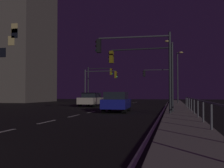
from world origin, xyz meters
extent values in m
plane|color=black|center=(0.00, 17.50, 0.00)|extent=(112.00, 112.00, 0.00)
cube|color=#9E937F|center=(6.71, 17.50, 0.07)|extent=(2.03, 77.00, 0.14)
cube|color=silver|center=(0.00, 5.00, 0.01)|extent=(0.14, 2.00, 0.01)
cube|color=silver|center=(0.00, 9.00, 0.01)|extent=(0.14, 2.00, 0.01)
cube|color=silver|center=(0.00, 13.00, 0.01)|extent=(0.14, 2.00, 0.01)
cube|color=silver|center=(0.00, 17.00, 0.01)|extent=(0.14, 2.00, 0.01)
cube|color=silver|center=(0.00, 21.00, 0.01)|extent=(0.14, 2.00, 0.01)
cube|color=silver|center=(0.00, 25.00, 0.01)|extent=(0.14, 2.00, 0.01)
cube|color=silver|center=(0.00, 29.00, 0.01)|extent=(0.14, 2.00, 0.01)
cube|color=silver|center=(0.00, 33.00, 0.01)|extent=(0.14, 2.00, 0.01)
cube|color=silver|center=(0.00, 37.00, 0.01)|extent=(0.14, 2.00, 0.01)
cube|color=silver|center=(0.00, 41.00, 0.01)|extent=(0.14, 2.00, 0.01)
cube|color=silver|center=(0.00, 45.00, 0.01)|extent=(0.14, 2.00, 0.01)
cube|color=silver|center=(5.44, 22.50, 0.01)|extent=(0.14, 53.00, 0.01)
cube|color=navy|center=(1.95, 17.40, 0.67)|extent=(2.04, 4.49, 0.70)
cube|color=#1E2328|center=(1.96, 17.15, 1.29)|extent=(1.73, 2.54, 0.55)
cylinder|color=black|center=(1.08, 18.76, 0.32)|extent=(0.25, 0.65, 0.64)
cylinder|color=black|center=(2.68, 18.84, 0.32)|extent=(0.25, 0.65, 0.64)
cylinder|color=black|center=(1.22, 15.95, 0.32)|extent=(0.25, 0.65, 0.64)
cylinder|color=black|center=(2.82, 16.03, 0.32)|extent=(0.25, 0.65, 0.64)
cube|color=beige|center=(-2.79, 26.34, 0.67)|extent=(1.91, 4.44, 0.70)
cube|color=#1E2328|center=(-2.78, 26.59, 1.29)|extent=(1.65, 2.50, 0.55)
cylinder|color=black|center=(-2.02, 24.91, 0.32)|extent=(0.23, 0.64, 0.64)
cylinder|color=black|center=(-3.62, 24.95, 0.32)|extent=(0.23, 0.64, 0.64)
cylinder|color=black|center=(-1.96, 27.73, 0.32)|extent=(0.23, 0.64, 0.64)
cylinder|color=black|center=(-3.56, 27.76, 0.32)|extent=(0.23, 0.64, 0.64)
cylinder|color=#4C4C51|center=(6.05, 38.32, 2.71)|extent=(0.16, 0.16, 5.15)
cylinder|color=#4C4C51|center=(4.06, 38.31, 5.04)|extent=(3.98, 0.14, 0.11)
cube|color=black|center=(2.07, 38.29, 4.51)|extent=(0.28, 0.34, 0.95)
sphere|color=black|center=(1.92, 38.29, 4.81)|extent=(0.20, 0.20, 0.20)
sphere|color=black|center=(1.92, 38.29, 4.51)|extent=(0.20, 0.20, 0.20)
sphere|color=#19D84C|center=(1.92, 38.29, 4.21)|extent=(0.20, 0.20, 0.20)
cylinder|color=#4C4C51|center=(-6.02, 34.32, 2.45)|extent=(0.16, 0.16, 4.90)
cylinder|color=#4C4C51|center=(-3.78, 34.29, 4.65)|extent=(4.48, 0.16, 0.11)
cube|color=olive|center=(-1.54, 34.26, 4.13)|extent=(0.28, 0.34, 0.95)
sphere|color=black|center=(-1.39, 34.26, 4.43)|extent=(0.20, 0.20, 0.20)
sphere|color=black|center=(-1.39, 34.26, 4.13)|extent=(0.20, 0.20, 0.20)
sphere|color=#19D84C|center=(-1.39, 34.26, 3.83)|extent=(0.20, 0.20, 0.20)
cylinder|color=#2D3033|center=(6.07, 14.75, 2.85)|extent=(0.16, 0.16, 5.42)
cylinder|color=#4C4C51|center=(3.63, 14.73, 5.31)|extent=(4.87, 0.16, 0.11)
cube|color=black|center=(1.20, 14.70, 4.78)|extent=(0.28, 0.34, 0.95)
sphere|color=black|center=(1.04, 14.70, 5.08)|extent=(0.20, 0.20, 0.20)
sphere|color=black|center=(1.04, 14.70, 4.78)|extent=(0.20, 0.20, 0.20)
sphere|color=#19D84C|center=(1.04, 14.70, 4.48)|extent=(0.20, 0.20, 0.20)
cylinder|color=#2D3033|center=(-6.36, 36.91, 2.76)|extent=(0.16, 0.16, 5.51)
cylinder|color=#2D3033|center=(-4.54, 36.78, 5.26)|extent=(3.64, 0.37, 0.11)
cube|color=olive|center=(-2.72, 36.65, 4.74)|extent=(0.30, 0.36, 0.95)
sphere|color=black|center=(-2.57, 36.63, 5.04)|extent=(0.20, 0.20, 0.20)
sphere|color=black|center=(-2.57, 36.63, 4.74)|extent=(0.20, 0.20, 0.20)
sphere|color=#19D84C|center=(-2.57, 36.63, 4.44)|extent=(0.20, 0.20, 0.20)
cylinder|color=#2D3033|center=(6.22, 16.84, 2.61)|extent=(0.16, 0.16, 4.95)
cylinder|color=#2D3033|center=(3.89, 17.01, 4.84)|extent=(4.66, 0.44, 0.11)
cube|color=olive|center=(1.57, 17.18, 4.31)|extent=(0.30, 0.36, 0.95)
sphere|color=black|center=(1.41, 17.19, 4.61)|extent=(0.20, 0.20, 0.20)
sphere|color=black|center=(1.41, 17.19, 4.31)|extent=(0.20, 0.20, 0.20)
sphere|color=#19D84C|center=(1.41, 17.19, 4.01)|extent=(0.20, 0.20, 0.20)
cylinder|color=#38383D|center=(6.92, 35.42, 3.64)|extent=(0.18, 0.18, 7.01)
cylinder|color=#4C4C51|center=(7.14, 34.61, 7.00)|extent=(0.54, 1.66, 0.10)
ellipsoid|color=#F9D172|center=(7.36, 33.79, 6.90)|extent=(0.56, 0.36, 0.24)
cylinder|color=#38383D|center=(6.25, 30.31, 3.92)|extent=(0.18, 0.18, 7.55)
cylinder|color=#4C4C51|center=(5.95, 29.30, 7.54)|extent=(0.68, 2.06, 0.10)
ellipsoid|color=#F9D172|center=(5.66, 28.28, 7.44)|extent=(0.56, 0.36, 0.24)
cylinder|color=#59595E|center=(7.58, 6.31, 0.61)|extent=(0.09, 0.09, 0.95)
cylinder|color=#59595E|center=(7.58, 9.07, 0.61)|extent=(0.09, 0.09, 0.95)
cylinder|color=#59595E|center=(7.58, 11.84, 0.61)|extent=(0.09, 0.09, 0.95)
cylinder|color=#59595E|center=(7.58, 14.61, 0.61)|extent=(0.09, 0.09, 0.95)
cylinder|color=#59595E|center=(7.58, 17.38, 0.61)|extent=(0.09, 0.09, 0.95)
cylinder|color=#59595E|center=(7.58, 20.15, 0.61)|extent=(0.09, 0.09, 0.95)
cylinder|color=#59595E|center=(7.58, 22.92, 0.61)|extent=(0.09, 0.09, 0.95)
cylinder|color=#59595E|center=(7.58, 25.68, 0.61)|extent=(0.09, 0.09, 0.95)
cube|color=slate|center=(7.58, 11.84, 1.09)|extent=(0.06, 27.68, 0.06)
cube|color=#6B6056|center=(-23.35, 42.15, 10.55)|extent=(14.05, 12.30, 21.11)
cube|color=#EACC7A|center=(-18.36, 35.97, 11.92)|extent=(1.10, 0.06, 1.50)
cube|color=black|center=(-18.31, 35.97, 11.10)|extent=(1.10, 0.06, 1.50)
cube|color=#EACC7A|center=(-18.89, 35.97, 9.93)|extent=(1.10, 0.06, 1.50)
cube|color=black|center=(-20.36, 35.97, 8.08)|extent=(1.10, 0.06, 1.50)
camera|label=1|loc=(6.23, -4.32, 1.41)|focal=45.27mm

